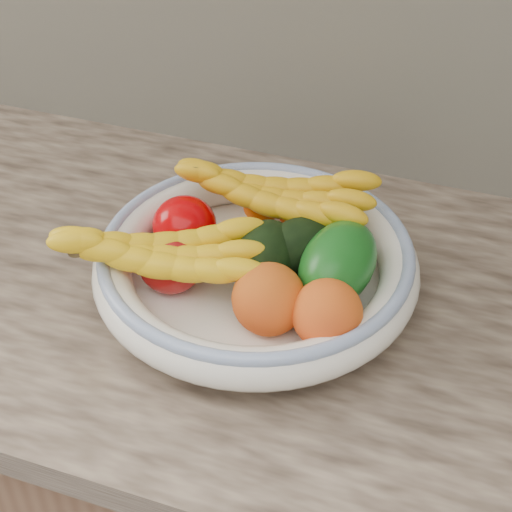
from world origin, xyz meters
The scene contains 13 objects.
kitchen_counter centered at (0.00, 1.69, 0.46)m, with size 2.44×0.66×1.40m.
fruit_bowl centered at (0.00, 1.66, 0.95)m, with size 0.39×0.39×0.08m.
clementine_back_left centered at (-0.03, 1.77, 0.95)m, with size 0.05×0.05×0.05m, color #FE5E05.
clementine_back_right centered at (0.02, 1.77, 0.95)m, with size 0.06×0.06×0.05m, color #E64C04.
tomato_left centered at (-0.10, 1.69, 0.96)m, with size 0.08×0.08×0.07m, color #C10004.
tomato_near_left centered at (-0.09, 1.61, 0.96)m, with size 0.08×0.08×0.07m, color #9E1010.
avocado_center centered at (0.01, 1.66, 0.96)m, with size 0.07×0.11×0.07m, color black.
avocado_right centered at (0.05, 1.69, 0.96)m, with size 0.07×0.11×0.07m, color black.
green_mango centered at (0.10, 1.66, 0.98)m, with size 0.08×0.13×0.09m, color #0F5013.
peach_front centered at (0.04, 1.59, 0.97)m, with size 0.08×0.08×0.08m, color orange.
peach_right centered at (0.11, 1.58, 0.97)m, with size 0.08×0.08×0.08m, color orange.
banana_bunch_back centered at (-0.01, 1.74, 0.99)m, with size 0.27×0.10×0.08m, color gold, non-canonical shape.
banana_bunch_front centered at (-0.09, 1.59, 0.98)m, with size 0.26×0.11×0.07m, color yellow, non-canonical shape.
Camera 1 is at (0.24, 0.98, 1.54)m, focal length 55.00 mm.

